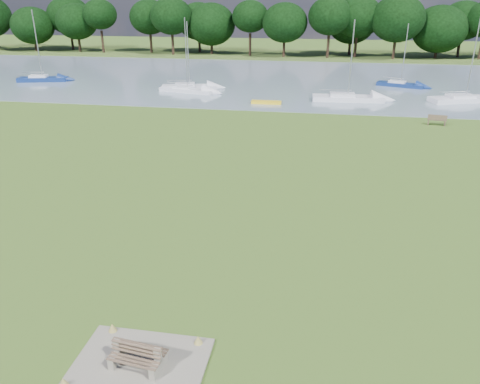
% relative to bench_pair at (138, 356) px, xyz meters
% --- Properties ---
extents(ground, '(220.00, 220.00, 0.00)m').
position_rel_bench_pair_xyz_m(ground, '(0.00, 14.00, -0.47)').
color(ground, '#556D27').
extents(river, '(220.00, 40.00, 0.10)m').
position_rel_bench_pair_xyz_m(river, '(0.00, 56.00, -0.47)').
color(river, gray).
rests_on(river, ground).
extents(far_bank, '(220.00, 20.00, 0.40)m').
position_rel_bench_pair_xyz_m(far_bank, '(0.00, 86.00, -0.47)').
color(far_bank, '#4C6626').
rests_on(far_bank, ground).
extents(concrete_pad, '(4.20, 3.20, 0.10)m').
position_rel_bench_pair_xyz_m(concrete_pad, '(0.00, -0.00, -0.42)').
color(concrete_pad, gray).
rests_on(concrete_pad, ground).
extents(bench_pair, '(1.80, 1.20, 0.91)m').
position_rel_bench_pair_xyz_m(bench_pair, '(0.00, 0.00, 0.00)').
color(bench_pair, gray).
rests_on(bench_pair, concrete_pad).
extents(riverbank_bench, '(1.67, 0.74, 1.00)m').
position_rel_bench_pair_xyz_m(riverbank_bench, '(15.65, 33.17, 0.03)').
color(riverbank_bench, brown).
rests_on(riverbank_bench, ground).
extents(kayak, '(3.25, 0.77, 0.32)m').
position_rel_bench_pair_xyz_m(kayak, '(-0.68, 39.48, -0.26)').
color(kayak, yellow).
rests_on(kayak, river).
extents(tree_line, '(159.04, 9.05, 10.95)m').
position_rel_bench_pair_xyz_m(tree_line, '(8.34, 82.00, 6.02)').
color(tree_line, black).
rests_on(tree_line, far_bank).
extents(sailboat_1, '(8.28, 4.76, 9.28)m').
position_rel_bench_pair_xyz_m(sailboat_1, '(20.83, 44.28, 0.05)').
color(sailboat_1, silver).
rests_on(sailboat_1, river).
extents(sailboat_2, '(6.09, 3.72, 7.69)m').
position_rel_bench_pair_xyz_m(sailboat_2, '(15.11, 52.77, 0.01)').
color(sailboat_2, navy).
rests_on(sailboat_2, river).
extents(sailboat_4, '(7.07, 3.33, 8.03)m').
position_rel_bench_pair_xyz_m(sailboat_4, '(-11.27, 46.32, 0.04)').
color(sailboat_4, silver).
rests_on(sailboat_4, river).
extents(sailboat_5, '(7.23, 3.50, 8.55)m').
position_rel_bench_pair_xyz_m(sailboat_5, '(-11.01, 44.58, -0.00)').
color(sailboat_5, silver).
rests_on(sailboat_5, river).
extents(sailboat_6, '(7.90, 2.63, 8.54)m').
position_rel_bench_pair_xyz_m(sailboat_6, '(8.02, 42.59, 0.06)').
color(sailboat_6, silver).
rests_on(sailboat_6, river).
extents(sailboat_7, '(6.73, 3.43, 9.20)m').
position_rel_bench_pair_xyz_m(sailboat_7, '(-32.64, 48.57, 0.11)').
color(sailboat_7, navy).
rests_on(sailboat_7, river).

